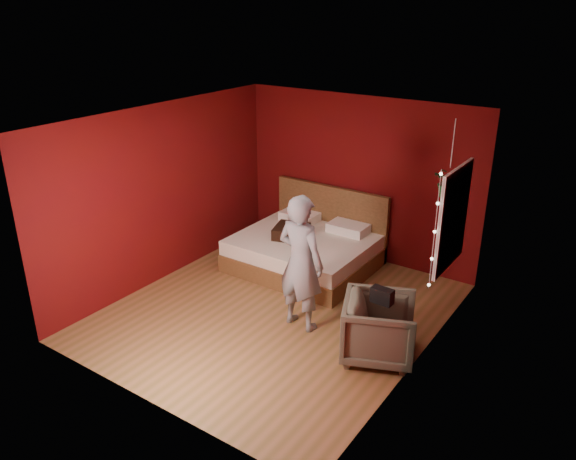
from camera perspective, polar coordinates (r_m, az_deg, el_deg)
The scene contains 10 objects.
floor at distance 7.68m, azimuth -1.22°, elevation -8.26°, with size 4.50×4.50×0.00m, color #905E39.
room_walls at distance 6.98m, azimuth -1.33°, elevation 3.68°, with size 4.04×4.54×2.62m.
window at distance 6.97m, azimuth 16.40°, elevation 1.17°, with size 0.05×0.97×1.27m.
fairy_lights at distance 6.51m, azimuth 14.68°, elevation -0.16°, with size 0.04×0.04×1.45m.
bed at distance 8.81m, azimuth 1.94°, elevation -1.89°, with size 2.03×1.73×1.12m.
person at distance 6.97m, azimuth 1.30°, elevation -3.35°, with size 0.65×0.43×1.78m, color gray.
armchair at distance 6.70m, azimuth 9.24°, elevation -9.83°, with size 0.81×0.83×0.76m, color #656450.
handbag at distance 6.40m, azimuth 9.54°, elevation -6.60°, with size 0.25×0.13×0.18m, color black.
throw_pillow at distance 8.65m, azimuth 0.34°, elevation -0.17°, with size 0.50×0.50×0.18m, color black.
hanging_plant at distance 7.31m, azimuth 16.00°, elevation 4.65°, with size 0.42×0.39×1.00m.
Camera 1 is at (3.86, -5.36, 3.93)m, focal length 35.00 mm.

